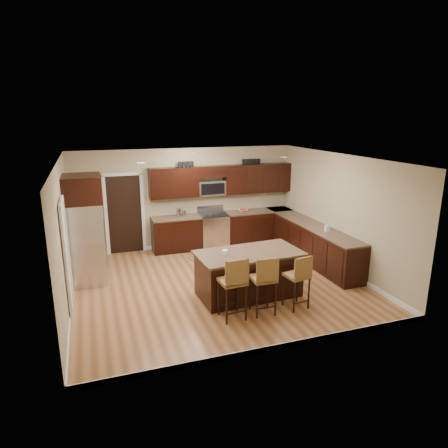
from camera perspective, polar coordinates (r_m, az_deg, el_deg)
name	(u,v)px	position (r m, az deg, el deg)	size (l,w,h in m)	color
floor	(217,283)	(8.80, -0.97, -8.43)	(6.00, 6.00, 0.00)	#9E683E
ceiling	(217,159)	(8.10, -1.06, 9.34)	(6.00, 6.00, 0.00)	silver
wall_back	(186,198)	(10.93, -5.46, 3.68)	(6.00, 6.00, 0.00)	tan
wall_left	(63,237)	(7.99, -21.95, -1.76)	(5.50, 5.50, 0.00)	tan
wall_right	(339,212)	(9.67, 16.17, 1.59)	(5.50, 5.50, 0.00)	tan
base_cabinets	(269,236)	(10.56, 6.43, -1.74)	(4.02, 3.96, 0.92)	black
upper_cabinets	(224,179)	(10.97, 0.01, 6.40)	(4.00, 0.33, 0.80)	black
range	(213,230)	(11.03, -1.55, -0.84)	(0.76, 0.64, 1.11)	silver
microwave	(211,188)	(10.91, -1.83, 5.17)	(0.76, 0.31, 0.40)	silver
doorway	(125,215)	(10.73, -13.99, 1.32)	(0.85, 0.03, 2.06)	black
pantry_door	(66,259)	(7.80, -21.66, -4.68)	(0.03, 0.80, 2.04)	white
letter_decor	(219,163)	(10.86, -0.71, 8.73)	(2.20, 0.03, 0.15)	black
island	(249,275)	(8.11, 3.52, -7.30)	(2.13, 1.20, 0.92)	black
stool_left	(234,281)	(7.05, 1.43, -8.21)	(0.47, 0.47, 1.17)	olive
stool_mid	(265,279)	(7.27, 5.82, -7.79)	(0.43, 0.43, 1.12)	olive
stool_right	(299,276)	(7.59, 10.65, -7.28)	(0.45, 0.45, 1.06)	olive
refrigerator	(85,229)	(8.98, -19.19, -0.64)	(0.79, 0.95, 2.35)	silver
floor_mat	(208,258)	(10.28, -2.37, -4.81)	(0.90, 0.60, 0.01)	brown
fruit_bowl	(243,211)	(11.19, 2.70, 1.92)	(0.26, 0.26, 0.06)	silver
soap_bottle	(327,227)	(9.58, 14.55, -0.42)	(0.09, 0.10, 0.21)	#B2B2B2
canister_tall	(179,213)	(10.65, -6.51, 1.60)	(0.12, 0.12, 0.23)	silver
canister_short	(184,214)	(10.69, -5.73, 1.48)	(0.11, 0.11, 0.16)	silver
island_jar	(225,252)	(7.75, 0.15, -4.09)	(0.10, 0.10, 0.10)	white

